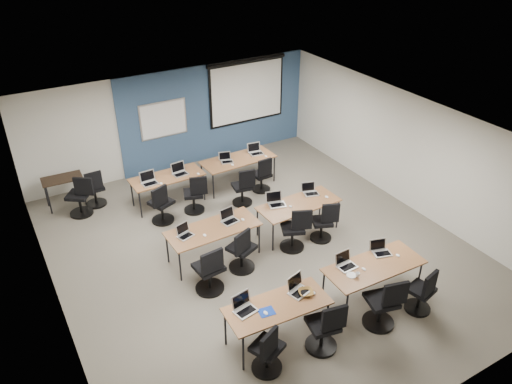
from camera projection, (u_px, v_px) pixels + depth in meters
floor at (259, 249)px, 10.58m from camera, size 8.00×9.00×0.02m
ceiling at (260, 131)px, 9.22m from camera, size 8.00×9.00×0.02m
wall_back at (173, 120)px, 13.25m from camera, size 8.00×0.04×2.70m
wall_front at (434, 344)px, 6.54m from camera, size 8.00×0.04×2.70m
wall_left at (49, 257)px, 8.15m from camera, size 0.04×9.00×2.70m
wall_right at (407, 150)px, 11.64m from camera, size 0.04×9.00×2.70m
blue_accent_panel at (216, 112)px, 13.77m from camera, size 5.50×0.04×2.70m
whiteboard at (163, 120)px, 13.02m from camera, size 1.28×0.03×0.98m
projector_screen at (247, 88)px, 13.87m from camera, size 2.40×0.10×1.82m
training_table_front_left at (277, 307)px, 8.08m from camera, size 1.73×0.72×0.73m
training_table_front_right at (374, 267)px, 8.96m from camera, size 1.85×0.77×0.73m
training_table_mid_left at (213, 230)px, 9.98m from camera, size 1.88×0.78×0.73m
training_table_mid_right at (299, 205)px, 10.80m from camera, size 1.82×0.76×0.73m
training_table_back_left at (167, 178)px, 11.85m from camera, size 1.73×0.72×0.73m
training_table_back_right at (238, 160)px, 12.66m from camera, size 1.88×0.78×0.73m
laptop_0 at (244, 307)px, 7.94m from camera, size 0.35×0.30×0.27m
mouse_0 at (266, 313)px, 7.89m from camera, size 0.09×0.11×0.04m
task_chair_0 at (267, 353)px, 7.62m from camera, size 0.52×0.49×0.97m
laptop_1 at (298, 288)px, 8.32m from camera, size 0.35×0.30×0.27m
mouse_1 at (313, 293)px, 8.30m from camera, size 0.10×0.12×0.04m
task_chair_1 at (325, 330)px, 8.01m from camera, size 0.53×0.53×1.01m
laptop_2 at (346, 263)px, 8.90m from camera, size 0.34×0.29×0.25m
mouse_2 at (364, 269)px, 8.83m from camera, size 0.08×0.10×0.03m
task_chair_2 at (384, 306)px, 8.46m from camera, size 0.56×0.55×1.03m
laptop_3 at (380, 250)px, 9.23m from camera, size 0.32×0.28×0.25m
mouse_3 at (398, 255)px, 9.17m from camera, size 0.06×0.10×0.03m
task_chair_3 at (422, 294)px, 8.78m from camera, size 0.47×0.47×0.96m
laptop_4 at (184, 233)px, 9.71m from camera, size 0.30×0.26×0.23m
mouse_4 at (205, 235)px, 9.73m from camera, size 0.06×0.10×0.03m
task_chair_4 at (210, 273)px, 9.22m from camera, size 0.55×0.55×1.03m
laptop_5 at (229, 218)px, 10.16m from camera, size 0.34×0.29×0.26m
mouse_5 at (243, 219)px, 10.21m from camera, size 0.07×0.11×0.04m
task_chair_5 at (242, 253)px, 9.77m from camera, size 0.56×0.53×1.01m
laptop_6 at (276, 202)px, 10.71m from camera, size 0.36×0.30×0.27m
mouse_6 at (290, 206)px, 10.65m from camera, size 0.06×0.09×0.03m
task_chair_6 at (295, 232)px, 10.39m from camera, size 0.56×0.52×1.00m
laptop_7 at (310, 191)px, 11.12m from camera, size 0.32×0.27×0.24m
mouse_7 at (327, 197)px, 10.99m from camera, size 0.09×0.12×0.04m
task_chair_7 at (324, 225)px, 10.68m from camera, size 0.49×0.47×0.95m
laptop_8 at (149, 181)px, 11.52m from camera, size 0.36×0.31×0.27m
mouse_8 at (161, 183)px, 11.51m from camera, size 0.06×0.10×0.03m
task_chair_8 at (162, 207)px, 11.26m from camera, size 0.55×0.52×1.00m
laptop_9 at (179, 171)px, 11.92m from camera, size 0.35×0.30×0.26m
mouse_9 at (198, 174)px, 11.92m from camera, size 0.08×0.11×0.03m
task_chair_9 at (195, 197)px, 11.65m from camera, size 0.51×0.49×0.97m
laptop_10 at (226, 159)px, 12.48m from camera, size 0.30×0.26×0.23m
mouse_10 at (232, 165)px, 12.33m from camera, size 0.09×0.12×0.04m
task_chair_10 at (243, 190)px, 11.95m from camera, size 0.49×0.49×0.97m
laptop_11 at (255, 151)px, 12.89m from camera, size 0.35×0.29×0.26m
mouse_11 at (266, 156)px, 12.74m from camera, size 0.08×0.10×0.03m
task_chair_11 at (262, 177)px, 12.50m from camera, size 0.47×0.47×0.95m
blue_mousepad at (267, 312)px, 7.92m from camera, size 0.28×0.24×0.01m
snack_bowl at (306, 292)px, 8.27m from camera, size 0.36×0.36×0.07m
snack_plate at (351, 275)px, 8.70m from camera, size 0.22×0.22×0.01m
coffee_cup at (358, 275)px, 8.64m from camera, size 0.08×0.08×0.06m
utility_table at (62, 182)px, 11.77m from camera, size 0.92×0.51×0.75m
spare_chair_a at (95, 191)px, 11.89m from camera, size 0.48×0.48×0.97m
spare_chair_b at (81, 199)px, 11.54m from camera, size 0.61×0.54×1.01m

